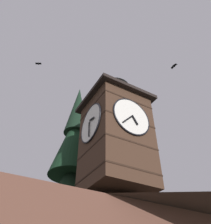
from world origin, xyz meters
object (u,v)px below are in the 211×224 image
at_px(clock_tower, 116,134).
at_px(pine_tree_behind, 69,205).
at_px(flying_bird_low, 38,64).
at_px(flying_bird_high, 174,66).

height_order(clock_tower, pine_tree_behind, pine_tree_behind).
xyz_separation_m(clock_tower, flying_bird_low, (5.44, -3.50, 7.42)).
relative_size(clock_tower, flying_bird_low, 17.89).
bearing_deg(flying_bird_high, clock_tower, -19.36).
height_order(pine_tree_behind, flying_bird_high, pine_tree_behind).
relative_size(pine_tree_behind, flying_bird_high, 28.41).
bearing_deg(clock_tower, flying_bird_low, -32.71).
bearing_deg(flying_bird_low, flying_bird_high, 153.48).
height_order(flying_bird_high, flying_bird_low, flying_bird_high).
height_order(clock_tower, flying_bird_high, flying_bird_high).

